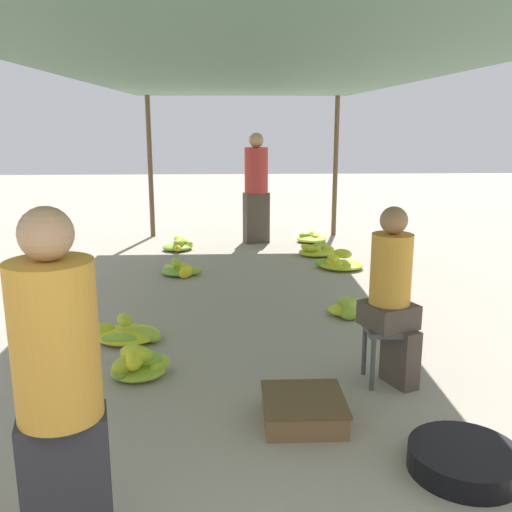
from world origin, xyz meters
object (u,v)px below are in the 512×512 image
object	(u,v)px
banana_pile_left_1	(137,364)
banana_pile_left_3	(181,245)
stool	(387,337)
shopper_walking_mid	(256,187)
basin_black	(464,460)
crate_near	(303,409)
vendor_seated	(393,293)
banana_pile_left_0	(180,270)
banana_pile_left_2	(128,334)
banana_pile_right_1	(311,238)
vendor_foreground	(60,396)
banana_pile_right_0	(317,250)
banana_pile_right_2	(349,308)
banana_pile_right_3	(338,263)

from	to	relation	value
banana_pile_left_1	banana_pile_left_3	world-z (taller)	banana_pile_left_1
stool	shopper_walking_mid	xyz separation A→B (m)	(-0.76, 5.14, 0.55)
basin_black	shopper_walking_mid	bearing A→B (deg)	98.23
crate_near	vendor_seated	bearing A→B (deg)	37.84
banana_pile_left_0	crate_near	distance (m)	3.90
basin_black	crate_near	size ratio (longest dim) A/B	1.17
banana_pile_left_2	banana_pile_right_1	world-z (taller)	banana_pile_left_2
vendor_foreground	banana_pile_left_1	distance (m)	2.07
vendor_seated	banana_pile_left_3	size ratio (longest dim) A/B	2.43
vendor_seated	banana_pile_left_2	world-z (taller)	vendor_seated
banana_pile_right_0	shopper_walking_mid	world-z (taller)	shopper_walking_mid
banana_pile_left_3	banana_pile_right_2	size ratio (longest dim) A/B	1.25
banana_pile_left_2	banana_pile_right_1	distance (m)	4.80
basin_black	vendor_seated	bearing A→B (deg)	96.38
banana_pile_right_1	banana_pile_right_0	bearing A→B (deg)	-92.58
banana_pile_right_1	banana_pile_left_1	bearing A→B (deg)	-112.12
stool	banana_pile_left_0	size ratio (longest dim) A/B	0.72
vendor_seated	crate_near	distance (m)	1.10
stool	shopper_walking_mid	bearing A→B (deg)	98.45
shopper_walking_mid	banana_pile_left_3	bearing A→B (deg)	-157.11
banana_pile_left_0	banana_pile_right_3	world-z (taller)	banana_pile_right_3
vendor_foreground	banana_pile_left_0	size ratio (longest dim) A/B	2.62
basin_black	banana_pile_left_0	distance (m)	4.75
banana_pile_left_1	shopper_walking_mid	size ratio (longest dim) A/B	0.27
banana_pile_left_3	crate_near	distance (m)	5.35
vendor_foreground	basin_black	world-z (taller)	vendor_foreground
banana_pile_left_1	banana_pile_right_0	size ratio (longest dim) A/B	0.84
stool	banana_pile_left_0	world-z (taller)	stool
crate_near	shopper_walking_mid	world-z (taller)	shopper_walking_mid
stool	banana_pile_right_1	size ratio (longest dim) A/B	0.83
banana_pile_left_0	banana_pile_right_1	xyz separation A→B (m)	(1.97, 2.00, -0.00)
stool	banana_pile_left_3	bearing A→B (deg)	112.83
banana_pile_left_0	banana_pile_left_1	bearing A→B (deg)	-91.39
crate_near	banana_pile_left_3	bearing A→B (deg)	103.58
banana_pile_right_1	banana_pile_right_2	distance (m)	3.64
banana_pile_right_0	basin_black	bearing A→B (deg)	-89.45
banana_pile_right_1	crate_near	distance (m)	5.79
basin_black	banana_pile_right_1	bearing A→B (deg)	90.06
banana_pile_left_3	banana_pile_right_3	bearing A→B (deg)	-29.36
banana_pile_left_3	basin_black	bearing A→B (deg)	-70.07
banana_pile_left_3	banana_pile_right_1	world-z (taller)	banana_pile_left_3
vendor_seated	banana_pile_left_3	distance (m)	5.08
banana_pile_left_0	banana_pile_left_2	distance (m)	2.26
stool	crate_near	bearing A→B (deg)	-141.01
basin_black	banana_pile_left_0	bearing A→B (deg)	114.59
banana_pile_right_3	banana_pile_right_2	bearing A→B (deg)	-97.27
banana_pile_left_0	banana_pile_right_1	distance (m)	2.81
banana_pile_left_0	banana_pile_left_2	size ratio (longest dim) A/B	0.89
banana_pile_left_0	crate_near	bearing A→B (deg)	-73.11
banana_pile_left_1	crate_near	xyz separation A→B (m)	(1.21, -0.70, -0.03)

